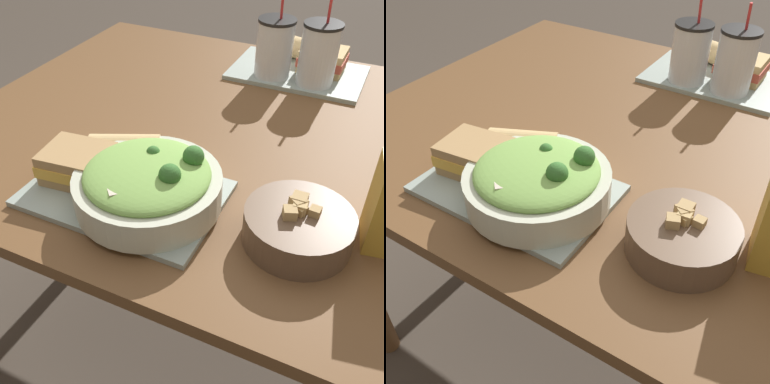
% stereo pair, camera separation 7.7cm
% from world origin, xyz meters
% --- Properties ---
extents(ground_plane, '(12.00, 12.00, 0.00)m').
position_xyz_m(ground_plane, '(0.00, 0.00, 0.00)').
color(ground_plane, '#4C4238').
extents(dining_table, '(1.31, 1.07, 0.77)m').
position_xyz_m(dining_table, '(0.00, 0.00, 0.68)').
color(dining_table, brown).
rests_on(dining_table, ground_plane).
extents(tray_near, '(0.37, 0.24, 0.01)m').
position_xyz_m(tray_near, '(-0.10, -0.32, 0.78)').
color(tray_near, '#99A89E').
rests_on(tray_near, dining_table).
extents(tray_far, '(0.37, 0.24, 0.01)m').
position_xyz_m(tray_far, '(0.06, 0.37, 0.78)').
color(tray_far, '#99A89E').
rests_on(tray_far, dining_table).
extents(salad_bowl, '(0.27, 0.27, 0.11)m').
position_xyz_m(salad_bowl, '(-0.04, -0.33, 0.83)').
color(salad_bowl, beige).
rests_on(salad_bowl, tray_near).
extents(soup_bowl, '(0.19, 0.19, 0.08)m').
position_xyz_m(soup_bowl, '(0.24, -0.30, 0.80)').
color(soup_bowl, brown).
rests_on(soup_bowl, dining_table).
extents(sandwich_near, '(0.14, 0.12, 0.06)m').
position_xyz_m(sandwich_near, '(-0.20, -0.32, 0.81)').
color(sandwich_near, tan).
rests_on(sandwich_near, tray_near).
extents(baguette_near, '(0.16, 0.12, 0.06)m').
position_xyz_m(baguette_near, '(-0.14, -0.24, 0.81)').
color(baguette_near, tan).
rests_on(baguette_near, tray_near).
extents(sandwich_far, '(0.13, 0.11, 0.06)m').
position_xyz_m(sandwich_far, '(0.12, 0.40, 0.81)').
color(sandwich_far, tan).
rests_on(sandwich_far, tray_far).
extents(baguette_far, '(0.14, 0.10, 0.06)m').
position_xyz_m(baguette_far, '(0.05, 0.45, 0.81)').
color(baguette_far, tan).
rests_on(baguette_far, tray_far).
extents(drink_cup_dark, '(0.10, 0.10, 0.22)m').
position_xyz_m(drink_cup_dark, '(0.00, 0.30, 0.86)').
color(drink_cup_dark, silver).
rests_on(drink_cup_dark, tray_far).
extents(drink_cup_red, '(0.10, 0.10, 0.23)m').
position_xyz_m(drink_cup_red, '(0.12, 0.30, 0.86)').
color(drink_cup_red, silver).
rests_on(drink_cup_red, tray_far).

